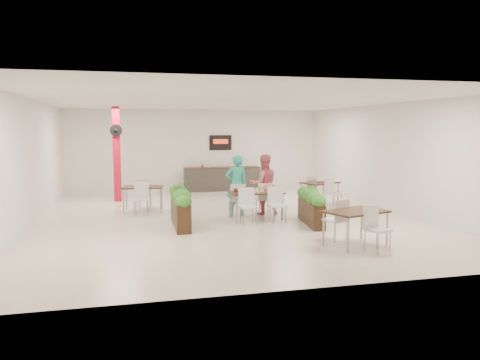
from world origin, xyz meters
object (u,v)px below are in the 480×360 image
planter_right (311,205)px  diner_woman (264,184)px  service_counter (222,178)px  diner_man (237,185)px  red_column (117,153)px  side_table_a (143,190)px  side_table_c (356,216)px  side_table_b (320,186)px  main_table (256,196)px  planter_left (180,205)px

planter_right → diner_woman: bearing=115.9°
service_counter → diner_man: bearing=-97.1°
red_column → side_table_a: red_column is taller
diner_man → side_table_c: size_ratio=1.04×
planter_right → side_table_a: (-4.15, 2.96, 0.13)m
side_table_b → planter_right: bearing=-140.6°
diner_man → planter_right: diner_man is taller
red_column → diner_woman: size_ratio=1.85×
main_table → red_column: bearing=131.5°
diner_man → planter_right: size_ratio=0.92×
service_counter → diner_woman: 5.42m
diner_man → side_table_c: diner_man is taller
planter_right → side_table_b: size_ratio=1.14×
main_table → side_table_b: 3.17m
diner_man → diner_woman: size_ratio=1.00×
side_table_c → planter_left: bearing=120.6°
main_table → side_table_c: size_ratio=0.99×
side_table_a → side_table_c: 6.75m
service_counter → planter_right: service_counter is taller
diner_woman → side_table_b: bearing=-154.5°
planter_left → side_table_c: planter_left is taller
red_column → planter_right: red_column is taller
planter_right → side_table_b: (1.42, 2.76, 0.13)m
planter_right → side_table_b: 3.11m
diner_woman → side_table_b: (2.22, 1.12, -0.24)m
red_column → side_table_c: 9.06m
diner_woman → side_table_c: (0.84, -3.96, -0.23)m
diner_man → side_table_a: (-2.56, 1.32, -0.24)m
diner_woman → side_table_a: bearing=-22.8°
main_table → planter_left: bearing=-168.5°
side_table_a → side_table_b: size_ratio=1.00×
red_column → diner_man: bearing=-46.8°
side_table_a → side_table_c: bearing=-44.6°
red_column → diner_woman: bearing=-40.6°
main_table → side_table_a: same height
diner_woman → planter_right: 1.86m
diner_man → planter_left: diner_man is taller
diner_woman → side_table_b: 2.50m
red_column → side_table_b: size_ratio=1.93×
diner_woman → side_table_c: size_ratio=1.03×
diner_man → planter_left: (-1.71, -1.08, -0.33)m
red_column → service_counter: 4.56m
main_table → planter_left: size_ratio=0.76×
red_column → diner_woman: 5.50m
diner_woman → side_table_c: 4.06m
diner_man → diner_woman: bearing=178.7°
service_counter → main_table: bearing=-92.6°
service_counter → planter_right: 7.11m
service_counter → side_table_c: bearing=-84.1°
side_table_b → side_table_c: (-1.38, -5.08, 0.00)m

